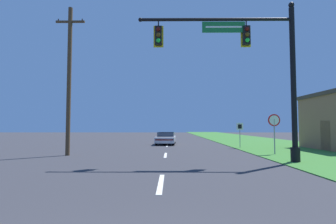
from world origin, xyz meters
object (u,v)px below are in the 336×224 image
object	(u,v)px
car_ahead	(166,138)
route_sign_post	(240,129)
signal_mast	(256,65)
utility_pole_near	(69,78)
stop_sign	(274,125)

from	to	relation	value
car_ahead	route_sign_post	size ratio (longest dim) A/B	2.29
signal_mast	utility_pole_near	bearing A→B (deg)	163.57
route_sign_post	utility_pole_near	size ratio (longest dim) A/B	0.22
car_ahead	stop_sign	world-z (taller)	stop_sign
signal_mast	route_sign_post	xyz separation A→B (m)	(1.42, 8.64, -3.28)
car_ahead	stop_sign	size ratio (longest dim) A/B	1.85
signal_mast	route_sign_post	size ratio (longest dim) A/B	3.93
car_ahead	route_sign_post	xyz separation A→B (m)	(6.14, -4.70, 0.92)
route_sign_post	utility_pole_near	distance (m)	13.59
stop_sign	car_ahead	bearing A→B (deg)	125.60
utility_pole_near	route_sign_post	bearing A→B (deg)	24.77
signal_mast	stop_sign	distance (m)	5.17
car_ahead	utility_pole_near	xyz separation A→B (m)	(-5.84, -10.23, 4.17)
car_ahead	stop_sign	xyz separation A→B (m)	(6.97, -9.73, 1.26)
car_ahead	stop_sign	distance (m)	12.03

